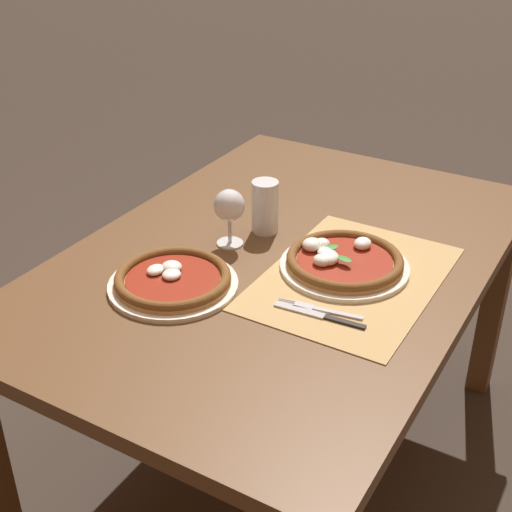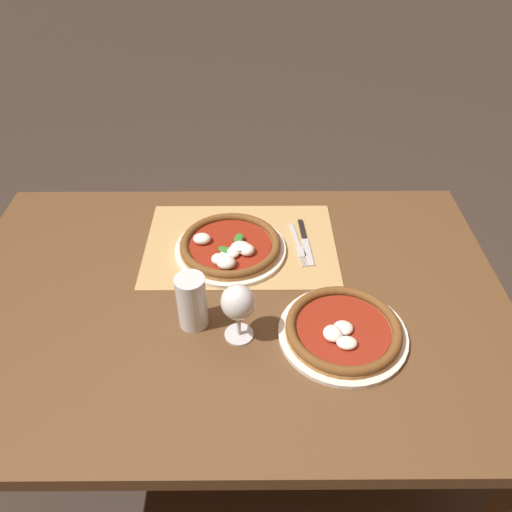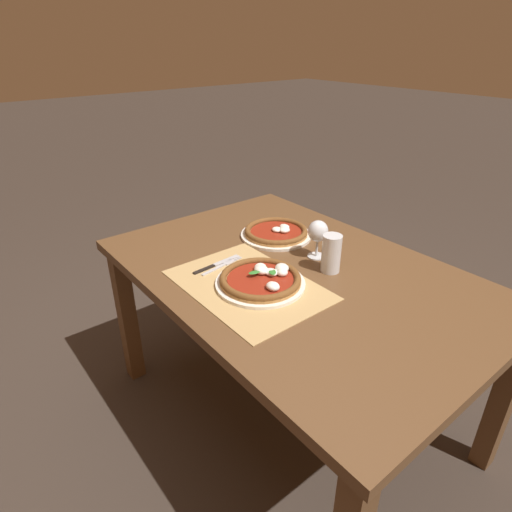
{
  "view_description": "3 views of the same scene",
  "coord_description": "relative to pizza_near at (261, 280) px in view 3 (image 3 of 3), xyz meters",
  "views": [
    {
      "loc": [
        -1.41,
        -0.75,
        1.64
      ],
      "look_at": [
        -0.18,
        -0.03,
        0.82
      ],
      "focal_mm": 50.0,
      "sensor_mm": 36.0,
      "label": 1
    },
    {
      "loc": [
        -0.07,
        0.93,
        1.66
      ],
      "look_at": [
        -0.07,
        -0.06,
        0.82
      ],
      "focal_mm": 35.0,
      "sensor_mm": 36.0,
      "label": 2
    },
    {
      "loc": [
        1.0,
        -1.0,
        1.53
      ],
      "look_at": [
        -0.12,
        -0.09,
        0.78
      ],
      "focal_mm": 30.0,
      "sensor_mm": 36.0,
      "label": 3
    }
  ],
  "objects": [
    {
      "name": "knife",
      "position": [
        -0.22,
        -0.04,
        -0.02
      ],
      "size": [
        0.03,
        0.22,
        0.01
      ],
      "color": "black",
      "rests_on": "paper_placemat"
    },
    {
      "name": "pint_glass",
      "position": [
        0.08,
        0.27,
        0.05
      ],
      "size": [
        0.07,
        0.07,
        0.15
      ],
      "color": "silver",
      "rests_on": "dining_table"
    },
    {
      "name": "fork",
      "position": [
        -0.2,
        -0.03,
        -0.02
      ],
      "size": [
        0.05,
        0.2,
        0.0
      ],
      "color": "#B7B7BC",
      "rests_on": "paper_placemat"
    },
    {
      "name": "wine_glass",
      "position": [
        -0.03,
        0.31,
        0.08
      ],
      "size": [
        0.08,
        0.08,
        0.16
      ],
      "color": "silver",
      "rests_on": "dining_table"
    },
    {
      "name": "pizza_far",
      "position": [
        -0.28,
        0.31,
        -0.0
      ],
      "size": [
        0.31,
        0.31,
        0.05
      ],
      "color": "silver",
      "rests_on": "dining_table"
    },
    {
      "name": "paper_placemat",
      "position": [
        -0.03,
        -0.04,
        -0.02
      ],
      "size": [
        0.55,
        0.39,
        0.0
      ],
      "primitive_type": "cube",
      "color": "tan",
      "rests_on": "dining_table"
    },
    {
      "name": "dining_table",
      "position": [
        -0.0,
        0.17,
        -0.11
      ],
      "size": [
        1.46,
        0.99,
        0.74
      ],
      "color": "brown",
      "rests_on": "ground"
    },
    {
      "name": "ground_plane",
      "position": [
        -0.0,
        0.17,
        -0.76
      ],
      "size": [
        24.0,
        24.0,
        0.0
      ],
      "primitive_type": "plane",
      "color": "#382D26"
    },
    {
      "name": "pizza_near",
      "position": [
        0.0,
        0.0,
        0.0
      ],
      "size": [
        0.32,
        0.32,
        0.05
      ],
      "color": "silver",
      "rests_on": "paper_placemat"
    }
  ]
}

